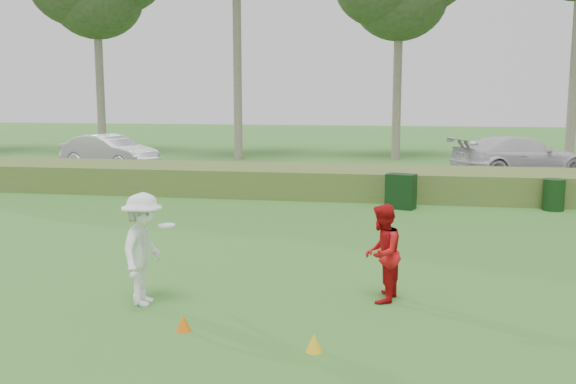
% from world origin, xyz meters
% --- Properties ---
extents(ground, '(120.00, 120.00, 0.00)m').
position_xyz_m(ground, '(0.00, 0.00, 0.00)').
color(ground, '#2C6923').
rests_on(ground, ground).
extents(reed_strip, '(80.00, 3.00, 0.90)m').
position_xyz_m(reed_strip, '(0.00, 12.00, 0.45)').
color(reed_strip, '#486227').
rests_on(reed_strip, ground).
extents(park_road, '(80.00, 6.00, 0.06)m').
position_xyz_m(park_road, '(0.00, 17.00, 0.03)').
color(park_road, '#2D2D2D').
rests_on(park_road, ground).
extents(player_white, '(0.88, 1.18, 1.80)m').
position_xyz_m(player_white, '(-1.67, 0.26, 0.90)').
color(player_white, white).
rests_on(player_white, ground).
extents(player_red, '(0.74, 0.88, 1.60)m').
position_xyz_m(player_red, '(2.06, 1.08, 0.80)').
color(player_red, red).
rests_on(player_red, ground).
extents(cone_orange, '(0.22, 0.22, 0.24)m').
position_xyz_m(cone_orange, '(-0.66, -0.77, 0.12)').
color(cone_orange, '#DE620B').
rests_on(cone_orange, ground).
extents(cone_yellow, '(0.22, 0.22, 0.25)m').
position_xyz_m(cone_yellow, '(1.27, -1.18, 0.12)').
color(cone_yellow, yellow).
rests_on(cone_yellow, ground).
extents(utility_cabinet, '(0.94, 0.74, 1.03)m').
position_xyz_m(utility_cabinet, '(2.33, 9.77, 0.51)').
color(utility_cabinet, black).
rests_on(utility_cabinet, ground).
extents(trash_bin, '(0.71, 0.71, 0.92)m').
position_xyz_m(trash_bin, '(6.68, 10.25, 0.46)').
color(trash_bin, black).
rests_on(trash_bin, ground).
extents(car_mid, '(4.88, 3.06, 1.52)m').
position_xyz_m(car_mid, '(-10.37, 17.24, 0.82)').
color(car_mid, silver).
rests_on(car_mid, park_road).
extents(car_right, '(5.99, 4.23, 1.61)m').
position_xyz_m(car_right, '(7.00, 17.71, 0.87)').
color(car_right, silver).
rests_on(car_right, park_road).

